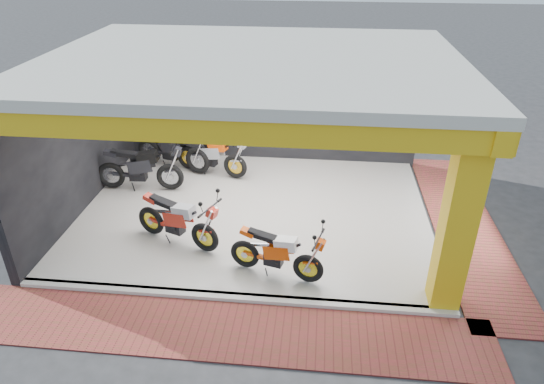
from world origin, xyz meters
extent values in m
plane|color=#2D2D30|center=(0.00, 0.00, 0.00)|extent=(80.00, 80.00, 0.00)
cube|color=silver|center=(0.00, 2.00, 0.05)|extent=(8.00, 6.00, 0.10)
cube|color=beige|center=(0.00, 2.00, 3.60)|extent=(8.40, 6.40, 0.20)
cube|color=black|center=(0.00, 5.10, 1.75)|extent=(8.20, 0.20, 3.50)
cube|color=black|center=(-4.10, 2.00, 1.75)|extent=(0.20, 6.20, 3.50)
cube|color=gold|center=(3.75, -0.75, 1.75)|extent=(0.50, 0.50, 3.50)
cube|color=gold|center=(0.00, -1.00, 3.30)|extent=(8.40, 0.30, 0.40)
cube|color=gold|center=(4.00, 2.00, 3.30)|extent=(0.30, 6.40, 0.40)
cube|color=silver|center=(0.00, -1.02, 0.05)|extent=(8.00, 0.20, 0.10)
cube|color=#993432|center=(0.00, -1.80, 0.01)|extent=(9.00, 1.40, 0.03)
cube|color=#993432|center=(4.80, 2.00, 0.01)|extent=(1.40, 7.00, 0.03)
camera|label=1|loc=(1.43, -7.70, 5.95)|focal=32.00mm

